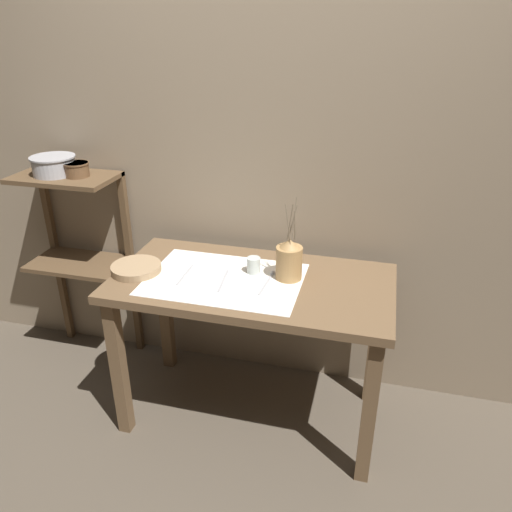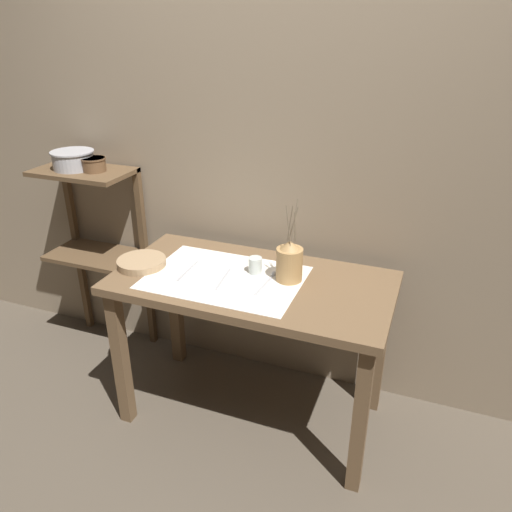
% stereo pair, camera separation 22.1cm
% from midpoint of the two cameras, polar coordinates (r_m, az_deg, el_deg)
% --- Properties ---
extents(ground_plane, '(12.00, 12.00, 0.00)m').
position_cam_midpoint_polar(ground_plane, '(2.73, -2.85, -17.44)').
color(ground_plane, brown).
extents(stone_wall_back, '(7.00, 0.06, 2.40)m').
position_cam_midpoint_polar(stone_wall_back, '(2.51, -0.43, 10.27)').
color(stone_wall_back, gray).
rests_on(stone_wall_back, ground_plane).
extents(wooden_table, '(1.28, 0.66, 0.79)m').
position_cam_midpoint_polar(wooden_table, '(2.33, -3.21, -5.25)').
color(wooden_table, brown).
rests_on(wooden_table, ground_plane).
extents(wooden_shelf_unit, '(0.53, 0.31, 1.13)m').
position_cam_midpoint_polar(wooden_shelf_unit, '(2.96, -21.71, 2.32)').
color(wooden_shelf_unit, brown).
rests_on(wooden_shelf_unit, ground_plane).
extents(linen_cloth, '(0.70, 0.49, 0.00)m').
position_cam_midpoint_polar(linen_cloth, '(2.28, -6.41, -2.70)').
color(linen_cloth, white).
rests_on(linen_cloth, wooden_table).
extents(pitcher_with_flowers, '(0.12, 0.12, 0.38)m').
position_cam_midpoint_polar(pitcher_with_flowers, '(2.23, 0.98, -0.59)').
color(pitcher_with_flowers, '#A87F4C').
rests_on(pitcher_with_flowers, wooden_table).
extents(wooden_bowl, '(0.23, 0.23, 0.04)m').
position_cam_midpoint_polar(wooden_bowl, '(2.42, -16.10, -1.43)').
color(wooden_bowl, '#9E7F5B').
rests_on(wooden_bowl, wooden_table).
extents(glass_tumbler_near, '(0.06, 0.06, 0.08)m').
position_cam_midpoint_polar(glass_tumbler_near, '(2.31, -3.02, -1.13)').
color(glass_tumbler_near, '#B7C1BC').
rests_on(glass_tumbler_near, wooden_table).
extents(fork_outer, '(0.02, 0.21, 0.00)m').
position_cam_midpoint_polar(fork_outer, '(2.34, -10.78, -2.14)').
color(fork_outer, '#A8A8AD').
rests_on(fork_outer, wooden_table).
extents(fork_inner, '(0.03, 0.21, 0.00)m').
position_cam_midpoint_polar(fork_inner, '(2.26, -6.57, -2.88)').
color(fork_inner, '#A8A8AD').
rests_on(fork_inner, wooden_table).
extents(spoon_outer, '(0.03, 0.22, 0.02)m').
position_cam_midpoint_polar(spoon_outer, '(2.27, -1.17, -2.54)').
color(spoon_outer, '#A8A8AD').
rests_on(spoon_outer, wooden_table).
extents(metal_pot_large, '(0.23, 0.23, 0.10)m').
position_cam_midpoint_polar(metal_pot_large, '(2.84, -24.26, 9.45)').
color(metal_pot_large, '#A8A8AD').
rests_on(metal_pot_large, wooden_shelf_unit).
extents(metal_pot_small, '(0.13, 0.13, 0.07)m').
position_cam_midpoint_polar(metal_pot_small, '(2.77, -22.03, 9.18)').
color(metal_pot_small, brown).
rests_on(metal_pot_small, wooden_shelf_unit).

